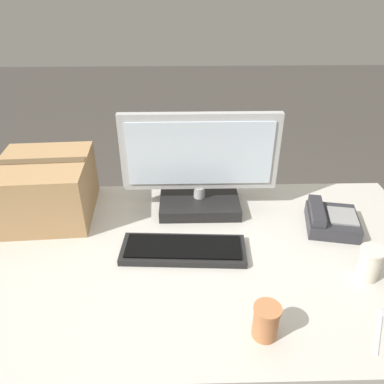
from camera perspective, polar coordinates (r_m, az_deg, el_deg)
ground_plane at (r=1.81m, az=-2.67°, el=-27.22°), size 12.00×12.00×0.00m
office_desk at (r=1.51m, az=-3.02°, el=-19.95°), size 1.80×0.90×0.73m
monitor at (r=1.40m, az=1.18°, el=3.21°), size 0.58×0.23×0.38m
keyboard at (r=1.25m, az=-1.33°, el=-8.73°), size 0.42×0.17×0.03m
desk_phone at (r=1.44m, az=20.34°, el=-4.02°), size 0.21×0.21×0.08m
paper_cup_left at (r=1.01m, az=11.20°, el=-18.76°), size 0.07×0.07×0.10m
paper_cup_right at (r=1.25m, az=25.38°, el=-9.80°), size 0.07×0.07×0.11m
spoon at (r=1.16m, az=26.75°, el=-17.41°), size 0.09×0.15×0.00m
cardboard_box at (r=1.48m, az=-21.31°, el=0.56°), size 0.34×0.35×0.22m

